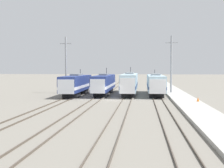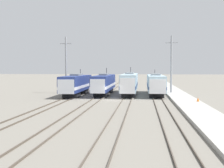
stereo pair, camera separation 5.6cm
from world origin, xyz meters
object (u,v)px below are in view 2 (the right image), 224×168
locomotive_center_left (104,84)px  locomotive_far_right (156,84)px  locomotive_far_left (76,84)px  catenary_tower_left (66,64)px  locomotive_center_right (130,83)px  traffic_cone (198,99)px  catenary_tower_right (171,64)px

locomotive_center_left → locomotive_far_right: bearing=-0.9°
locomotive_far_left → locomotive_center_left: 5.62m
locomotive_far_left → catenary_tower_left: catenary_tower_left is taller
locomotive_center_right → locomotive_far_right: 5.05m
locomotive_center_left → locomotive_center_right: bearing=4.3°
locomotive_center_right → catenary_tower_left: bearing=171.5°
catenary_tower_left → traffic_cone: size_ratio=18.20×
locomotive_far_right → catenary_tower_left: bearing=172.2°
locomotive_far_left → catenary_tower_left: size_ratio=1.45×
locomotive_far_left → locomotive_far_right: bearing=8.9°
locomotive_far_right → catenary_tower_right: 5.56m
locomotive_far_right → traffic_cone: locomotive_far_right is taller
locomotive_far_right → catenary_tower_left: 18.75m
locomotive_far_left → traffic_cone: (20.65, -11.70, -1.45)m
locomotive_center_left → locomotive_far_right: (10.05, -0.16, 0.01)m
locomotive_far_left → catenary_tower_left: (-3.11, 4.85, 3.85)m
locomotive_far_right → traffic_cone: bearing=-68.4°
locomotive_far_left → locomotive_center_right: 10.46m
locomotive_center_left → catenary_tower_left: 9.29m
locomotive_center_left → catenary_tower_right: catenary_tower_right is taller
catenary_tower_right → locomotive_far_left: bearing=-165.1°
locomotive_far_left → catenary_tower_right: catenary_tower_right is taller
catenary_tower_right → locomotive_center_left: bearing=-170.0°
catenary_tower_left → catenary_tower_right: bearing=0.0°
locomotive_center_right → locomotive_center_left: bearing=-175.7°
locomotive_center_left → catenary_tower_left: catenary_tower_left is taller
locomotive_center_left → traffic_cone: (15.62, -14.22, -1.46)m
locomotive_center_right → catenary_tower_left: size_ratio=1.71×
locomotive_center_right → traffic_cone: bearing=-54.0°
traffic_cone → locomotive_center_right: bearing=126.0°
locomotive_far_left → locomotive_far_right: 15.26m
locomotive_center_right → locomotive_far_left: bearing=-163.9°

